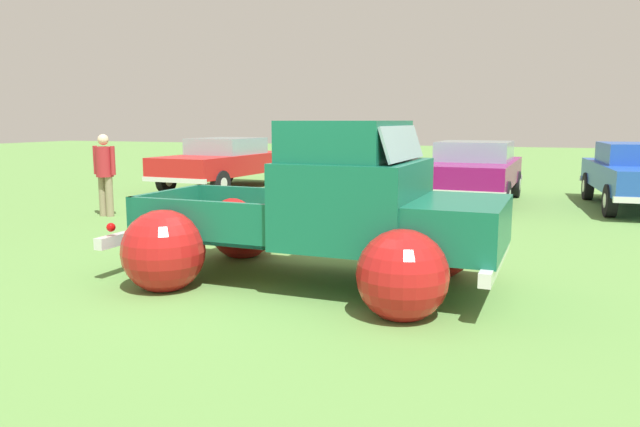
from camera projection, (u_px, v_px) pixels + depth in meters
name	position (u px, v px, depth m)	size (l,w,h in m)	color
ground_plane	(303.00, 280.00, 7.35)	(80.00, 80.00, 0.00)	#609347
vintage_pickup_truck	(334.00, 221.00, 7.10)	(4.68, 2.88, 1.96)	black
show_car_0	(224.00, 161.00, 17.13)	(2.20, 4.75, 1.43)	black
show_car_1	(348.00, 165.00, 15.71)	(2.02, 4.66, 1.43)	black
show_car_2	(473.00, 169.00, 14.30)	(2.11, 4.39, 1.43)	black
show_car_3	(639.00, 173.00, 13.24)	(2.17, 4.59, 1.43)	black
spectator_0	(105.00, 170.00, 12.15)	(0.53, 0.35, 1.65)	gray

